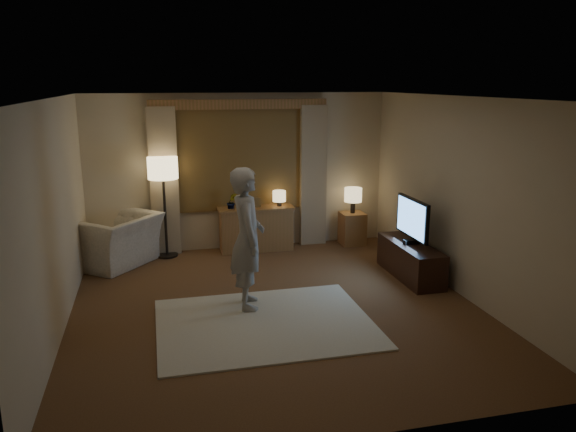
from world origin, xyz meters
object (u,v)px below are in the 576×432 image
object	(u,v)px
person	(247,238)
tv_stand	(410,260)
sideboard	(256,230)
side_table	(352,228)
armchair	(115,240)

from	to	relation	value
person	tv_stand	bearing A→B (deg)	-72.65
sideboard	side_table	world-z (taller)	sideboard
sideboard	person	distance (m)	2.52
armchair	side_table	distance (m)	3.96
tv_stand	person	distance (m)	2.62
side_table	person	distance (m)	3.30
side_table	person	bearing A→B (deg)	-133.67
armchair	person	world-z (taller)	person
armchair	sideboard	bearing A→B (deg)	135.57
person	sideboard	bearing A→B (deg)	-8.01
side_table	tv_stand	xyz separation A→B (m)	(0.24, -1.80, -0.03)
person	armchair	bearing A→B (deg)	43.43
tv_stand	sideboard	bearing A→B (deg)	136.30
person	side_table	bearing A→B (deg)	-38.81
sideboard	armchair	size ratio (longest dim) A/B	1.00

